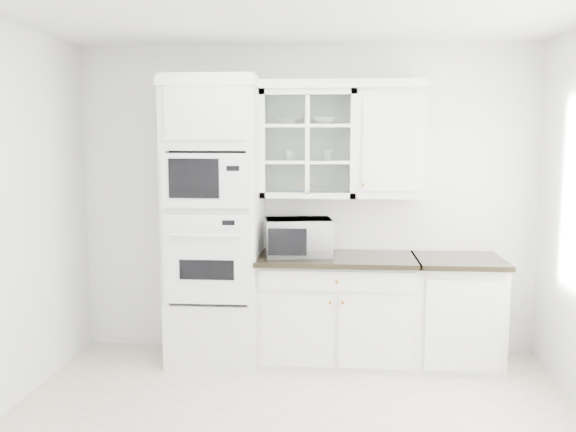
{
  "coord_description": "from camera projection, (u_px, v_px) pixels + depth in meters",
  "views": [
    {
      "loc": [
        0.28,
        -3.6,
        1.88
      ],
      "look_at": [
        -0.1,
        1.05,
        1.3
      ],
      "focal_mm": 38.0,
      "sensor_mm": 36.0,
      "label": 1
    }
  ],
  "objects": [
    {
      "name": "bowl_a",
      "position": [
        289.0,
        122.0,
        5.15
      ],
      "size": [
        0.25,
        0.25,
        0.05
      ],
      "primitive_type": "imported",
      "rotation": [
        0.0,
        0.0,
        -0.15
      ],
      "color": "white",
      "rests_on": "upper_cabinet_glass"
    },
    {
      "name": "upper_cabinet_glass",
      "position": [
        308.0,
        144.0,
        5.15
      ],
      "size": [
        0.8,
        0.33,
        0.9
      ],
      "color": "white",
      "rests_on": "room_shell"
    },
    {
      "name": "cup_b",
      "position": [
        328.0,
        155.0,
        5.16
      ],
      "size": [
        0.13,
        0.13,
        0.09
      ],
      "primitive_type": "imported",
      "rotation": [
        0.0,
        0.0,
        0.34
      ],
      "color": "white",
      "rests_on": "upper_cabinet_glass"
    },
    {
      "name": "base_cabinet_run",
      "position": [
        336.0,
        309.0,
        5.16
      ],
      "size": [
        1.32,
        0.67,
        0.92
      ],
      "color": "white",
      "rests_on": "ground"
    },
    {
      "name": "oven_column",
      "position": [
        215.0,
        222.0,
        5.13
      ],
      "size": [
        0.76,
        0.68,
        2.4
      ],
      "color": "white",
      "rests_on": "ground"
    },
    {
      "name": "upper_cabinet_solid",
      "position": [
        389.0,
        144.0,
        5.09
      ],
      "size": [
        0.55,
        0.33,
        0.9
      ],
      "primitive_type": "cube",
      "color": "white",
      "rests_on": "room_shell"
    },
    {
      "name": "countertop_microwave",
      "position": [
        298.0,
        237.0,
        5.09
      ],
      "size": [
        0.6,
        0.52,
        0.31
      ],
      "primitive_type": "imported",
      "rotation": [
        0.0,
        0.0,
        3.29
      ],
      "color": "white",
      "rests_on": "base_cabinet_run"
    },
    {
      "name": "cup_a",
      "position": [
        290.0,
        155.0,
        5.19
      ],
      "size": [
        0.13,
        0.13,
        0.09
      ],
      "primitive_type": "imported",
      "rotation": [
        0.0,
        0.0,
        -0.13
      ],
      "color": "white",
      "rests_on": "upper_cabinet_glass"
    },
    {
      "name": "crown_molding",
      "position": [
        296.0,
        85.0,
        5.07
      ],
      "size": [
        2.14,
        0.38,
        0.07
      ],
      "primitive_type": "cube",
      "color": "white",
      "rests_on": "room_shell"
    },
    {
      "name": "extra_base_cabinet",
      "position": [
        456.0,
        311.0,
        5.08
      ],
      "size": [
        0.72,
        0.67,
        0.92
      ],
      "color": "white",
      "rests_on": "ground"
    },
    {
      "name": "room_shell",
      "position": [
        296.0,
        156.0,
        4.02
      ],
      "size": [
        4.0,
        3.5,
        2.7
      ],
      "color": "white",
      "rests_on": "ground"
    },
    {
      "name": "bowl_b",
      "position": [
        325.0,
        121.0,
        5.1
      ],
      "size": [
        0.25,
        0.25,
        0.06
      ],
      "primitive_type": "imported",
      "rotation": [
        0.0,
        0.0,
        0.25
      ],
      "color": "white",
      "rests_on": "upper_cabinet_glass"
    }
  ]
}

